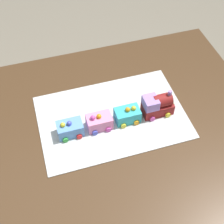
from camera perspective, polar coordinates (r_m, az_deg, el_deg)
name	(u,v)px	position (r m, az deg, el deg)	size (l,w,h in m)	color
ground_plane	(102,206)	(1.91, -1.89, -16.62)	(8.00, 8.00, 0.00)	gray
dining_table	(98,147)	(1.35, -2.58, -6.27)	(1.40, 1.00, 0.74)	#4C331E
cake_board	(112,117)	(1.30, 0.00, -0.89)	(0.60, 0.40, 0.00)	silver
cake_locomotive	(158,105)	(1.29, 8.25, 1.28)	(0.14, 0.08, 0.12)	maroon
cake_car_tanker_turquoise	(127,115)	(1.27, 2.82, -0.52)	(0.10, 0.08, 0.07)	#38B7C6
cake_car_flatbed_bubblegum	(99,122)	(1.25, -2.35, -1.75)	(0.10, 0.08, 0.07)	pink
cake_car_gondola_sky_blue	(70,129)	(1.24, -7.62, -2.99)	(0.10, 0.08, 0.07)	#669EEA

